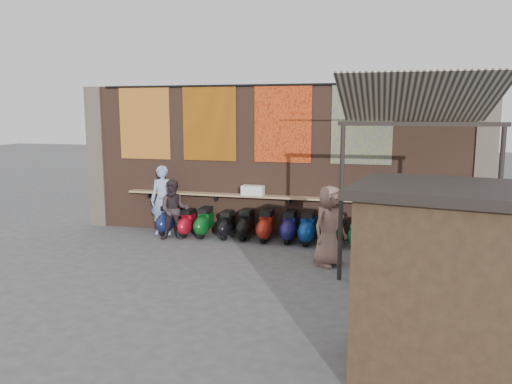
# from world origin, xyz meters

# --- Properties ---
(ground) EXTENTS (70.00, 70.00, 0.00)m
(ground) POSITION_xyz_m (0.00, 0.00, 0.00)
(ground) COLOR #474749
(ground) RESTS_ON ground
(brick_wall) EXTENTS (10.00, 0.40, 4.00)m
(brick_wall) POSITION_xyz_m (0.00, 2.70, 2.00)
(brick_wall) COLOR brown
(brick_wall) RESTS_ON ground
(pier_left) EXTENTS (0.50, 0.50, 4.00)m
(pier_left) POSITION_xyz_m (-5.20, 2.70, 2.00)
(pier_left) COLOR #4C4238
(pier_left) RESTS_ON ground
(pier_right) EXTENTS (0.50, 0.50, 4.00)m
(pier_right) POSITION_xyz_m (5.20, 2.70, 2.00)
(pier_right) COLOR #4C4238
(pier_right) RESTS_ON ground
(eating_counter) EXTENTS (8.00, 0.32, 0.05)m
(eating_counter) POSITION_xyz_m (0.00, 2.33, 1.10)
(eating_counter) COLOR #9E7A51
(eating_counter) RESTS_ON brick_wall
(shelf_box) EXTENTS (0.57, 0.31, 0.26)m
(shelf_box) POSITION_xyz_m (-0.45, 2.30, 1.25)
(shelf_box) COLOR white
(shelf_box) RESTS_ON eating_counter
(tapestry_redgold) EXTENTS (1.50, 0.02, 2.00)m
(tapestry_redgold) POSITION_xyz_m (-3.60, 2.48, 3.00)
(tapestry_redgold) COLOR maroon
(tapestry_redgold) RESTS_ON brick_wall
(tapestry_sun) EXTENTS (1.50, 0.02, 2.00)m
(tapestry_sun) POSITION_xyz_m (-1.70, 2.48, 3.00)
(tapestry_sun) COLOR orange
(tapestry_sun) RESTS_ON brick_wall
(tapestry_orange) EXTENTS (1.50, 0.02, 2.00)m
(tapestry_orange) POSITION_xyz_m (0.30, 2.48, 3.00)
(tapestry_orange) COLOR #CE4A19
(tapestry_orange) RESTS_ON brick_wall
(tapestry_multi) EXTENTS (1.50, 0.02, 2.00)m
(tapestry_multi) POSITION_xyz_m (2.30, 2.48, 3.00)
(tapestry_multi) COLOR navy
(tapestry_multi) RESTS_ON brick_wall
(hang_rail) EXTENTS (9.50, 0.06, 0.06)m
(hang_rail) POSITION_xyz_m (0.00, 2.47, 3.98)
(hang_rail) COLOR black
(hang_rail) RESTS_ON brick_wall
(scooter_stool_0) EXTENTS (0.38, 0.85, 0.80)m
(scooter_stool_0) POSITION_xyz_m (-2.74, 1.99, 0.40)
(scooter_stool_0) COLOR #131E4A
(scooter_stool_0) RESTS_ON ground
(scooter_stool_1) EXTENTS (0.34, 0.75, 0.71)m
(scooter_stool_1) POSITION_xyz_m (-2.18, 1.98, 0.36)
(scooter_stool_1) COLOR #B60E21
(scooter_stool_1) RESTS_ON ground
(scooter_stool_2) EXTENTS (0.37, 0.81, 0.77)m
(scooter_stool_2) POSITION_xyz_m (-1.71, 2.00, 0.39)
(scooter_stool_2) COLOR #0B511A
(scooter_stool_2) RESTS_ON ground
(scooter_stool_3) EXTENTS (0.34, 0.75, 0.71)m
(scooter_stool_3) POSITION_xyz_m (-1.08, 2.01, 0.35)
(scooter_stool_3) COLOR black
(scooter_stool_3) RESTS_ON ground
(scooter_stool_4) EXTENTS (0.36, 0.81, 0.77)m
(scooter_stool_4) POSITION_xyz_m (-0.57, 2.05, 0.38)
(scooter_stool_4) COLOR black
(scooter_stool_4) RESTS_ON ground
(scooter_stool_5) EXTENTS (0.37, 0.83, 0.79)m
(scooter_stool_5) POSITION_xyz_m (-0.01, 1.98, 0.40)
(scooter_stool_5) COLOR maroon
(scooter_stool_5) RESTS_ON ground
(scooter_stool_6) EXTENTS (0.38, 0.84, 0.79)m
(scooter_stool_6) POSITION_xyz_m (0.59, 2.03, 0.40)
(scooter_stool_6) COLOR navy
(scooter_stool_6) RESTS_ON ground
(scooter_stool_7) EXTENTS (0.38, 0.85, 0.81)m
(scooter_stool_7) POSITION_xyz_m (1.07, 1.97, 0.41)
(scooter_stool_7) COLOR navy
(scooter_stool_7) RESTS_ON ground
(scooter_stool_8) EXTENTS (0.34, 0.75, 0.71)m
(scooter_stool_8) POSITION_xyz_m (1.71, 1.98, 0.36)
(scooter_stool_8) COLOR #0D4417
(scooter_stool_8) RESTS_ON ground
(scooter_stool_9) EXTENTS (0.33, 0.74, 0.70)m
(scooter_stool_9) POSITION_xyz_m (2.26, 1.97, 0.35)
(scooter_stool_9) COLOR #1B6C43
(scooter_stool_9) RESTS_ON ground
(diner_left) EXTENTS (0.75, 0.56, 1.88)m
(diner_left) POSITION_xyz_m (-2.88, 2.00, 0.94)
(diner_left) COLOR #8C9FCB
(diner_left) RESTS_ON ground
(diner_right) EXTENTS (0.92, 0.82, 1.58)m
(diner_right) POSITION_xyz_m (-2.34, 1.51, 0.79)
(diner_right) COLOR #2F2528
(diner_right) RESTS_ON ground
(shopper_navy) EXTENTS (1.06, 0.49, 1.76)m
(shopper_navy) POSITION_xyz_m (3.74, 0.64, 0.88)
(shopper_navy) COLOR black
(shopper_navy) RESTS_ON ground
(shopper_grey) EXTENTS (1.35, 1.06, 1.84)m
(shopper_grey) POSITION_xyz_m (4.33, -0.34, 0.92)
(shopper_grey) COLOR slate
(shopper_grey) RESTS_ON ground
(shopper_tan) EXTENTS (0.97, 1.02, 1.76)m
(shopper_tan) POSITION_xyz_m (1.79, 0.29, 0.88)
(shopper_tan) COLOR #7A5B4E
(shopper_tan) RESTS_ON ground
(market_stall) EXTENTS (2.40, 1.97, 2.32)m
(market_stall) POSITION_xyz_m (3.75, -4.02, 1.16)
(market_stall) COLOR black
(market_stall) RESTS_ON ground
(stall_roof) EXTENTS (2.70, 2.26, 0.12)m
(stall_roof) POSITION_xyz_m (3.75, -4.02, 2.38)
(stall_roof) COLOR black
(stall_roof) RESTS_ON market_stall
(stall_sign) EXTENTS (1.19, 0.26, 0.50)m
(stall_sign) POSITION_xyz_m (3.91, -3.20, 1.68)
(stall_sign) COLOR gold
(stall_sign) RESTS_ON market_stall
(stall_shelf) EXTENTS (1.76, 0.43, 0.06)m
(stall_shelf) POSITION_xyz_m (3.91, -3.20, 0.85)
(stall_shelf) COLOR #473321
(stall_shelf) RESTS_ON market_stall
(awning_canvas) EXTENTS (3.20, 3.28, 0.97)m
(awning_canvas) POSITION_xyz_m (3.50, 0.90, 3.55)
(awning_canvas) COLOR beige
(awning_canvas) RESTS_ON brick_wall
(awning_ledger) EXTENTS (3.30, 0.08, 0.12)m
(awning_ledger) POSITION_xyz_m (3.50, 2.49, 3.95)
(awning_ledger) COLOR #33261C
(awning_ledger) RESTS_ON brick_wall
(awning_header) EXTENTS (3.00, 0.08, 0.08)m
(awning_header) POSITION_xyz_m (3.50, -0.60, 3.08)
(awning_header) COLOR black
(awning_header) RESTS_ON awning_post_left
(awning_post_left) EXTENTS (0.09, 0.09, 3.10)m
(awning_post_left) POSITION_xyz_m (2.10, -0.60, 1.55)
(awning_post_left) COLOR black
(awning_post_left) RESTS_ON ground
(awning_post_right) EXTENTS (0.09, 0.09, 3.10)m
(awning_post_right) POSITION_xyz_m (4.90, -0.60, 1.55)
(awning_post_right) COLOR black
(awning_post_right) RESTS_ON ground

